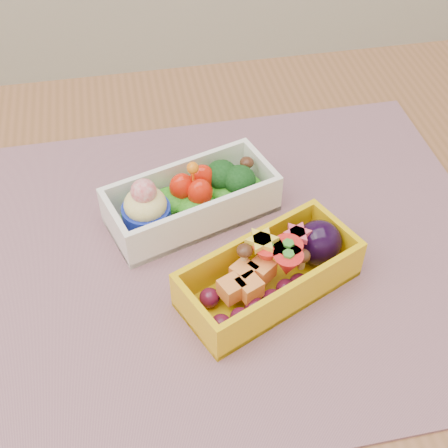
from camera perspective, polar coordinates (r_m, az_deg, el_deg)
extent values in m
cube|color=brown|center=(0.60, -4.28, -7.40)|extent=(1.20, 0.80, 0.04)
cylinder|color=brown|center=(1.24, 19.78, -1.22)|extent=(0.06, 0.06, 0.71)
cube|color=#906369|center=(0.61, -0.60, -2.92)|extent=(0.57, 0.44, 0.00)
cube|color=white|center=(0.63, -3.10, 2.30)|extent=(0.19, 0.13, 0.05)
ellipsoid|color=green|center=(0.64, -3.07, 1.86)|extent=(0.18, 0.11, 0.02)
cylinder|color=#1629A9|center=(0.62, -7.30, 0.54)|extent=(0.05, 0.05, 0.03)
sphere|color=red|center=(0.59, -7.63, 3.08)|extent=(0.03, 0.03, 0.03)
ellipsoid|color=red|center=(0.63, -3.99, 3.49)|extent=(0.03, 0.02, 0.03)
ellipsoid|color=red|center=(0.62, -2.29, 2.96)|extent=(0.03, 0.02, 0.03)
ellipsoid|color=red|center=(0.64, -2.06, 4.33)|extent=(0.03, 0.02, 0.03)
sphere|color=orange|center=(0.61, -2.98, 5.34)|extent=(0.01, 0.01, 0.01)
ellipsoid|color=black|center=(0.64, -0.24, 4.71)|extent=(0.04, 0.04, 0.03)
ellipsoid|color=black|center=(0.64, 1.47, 4.20)|extent=(0.04, 0.04, 0.03)
ellipsoid|color=#3F2111|center=(0.65, 2.18, 5.84)|extent=(0.02, 0.02, 0.01)
cube|color=#E9B60B|center=(0.57, 4.31, -4.81)|extent=(0.19, 0.14, 0.05)
ellipsoid|color=#4F0E27|center=(0.56, 1.72, -7.20)|extent=(0.10, 0.08, 0.02)
cube|color=orange|center=(0.55, 2.09, -5.29)|extent=(0.06, 0.05, 0.02)
cone|color=red|center=(0.56, 4.08, -2.97)|extent=(0.04, 0.04, 0.03)
cone|color=red|center=(0.56, 6.00, -2.88)|extent=(0.04, 0.04, 0.03)
cone|color=red|center=(0.56, 6.02, -3.88)|extent=(0.04, 0.04, 0.03)
cylinder|color=yellow|center=(0.55, 3.62, -1.57)|extent=(0.03, 0.03, 0.01)
cylinder|color=#E53F5B|center=(0.57, 6.97, -0.92)|extent=(0.03, 0.03, 0.01)
ellipsoid|color=#3F2111|center=(0.56, 1.93, -3.63)|extent=(0.02, 0.02, 0.01)
ellipsoid|color=#3F2111|center=(0.57, 7.38, -3.54)|extent=(0.02, 0.02, 0.01)
ellipsoid|color=black|center=(0.59, 8.94, -1.82)|extent=(0.05, 0.04, 0.05)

